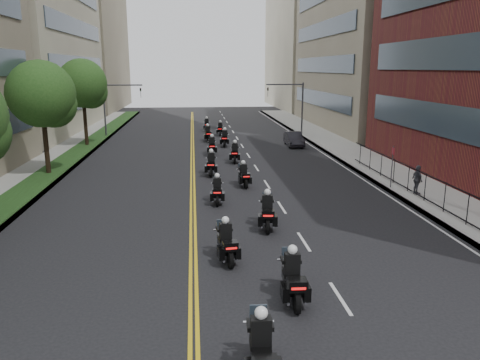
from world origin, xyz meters
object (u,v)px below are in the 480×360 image
at_px(motorcycle_2, 226,244).
at_px(pedestrian_c, 417,180).
at_px(motorcycle_6, 211,165).
at_px(motorcycle_7, 235,154).
at_px(motorcycle_4, 217,191).
at_px(motorcycle_5, 244,176).
at_px(motorcycle_0, 261,353).
at_px(parked_sedan, 294,139).
at_px(motorcycle_8, 212,147).
at_px(motorcycle_11, 220,129).
at_px(motorcycle_12, 207,125).
at_px(motorcycle_3, 267,213).
at_px(motorcycle_10, 208,134).
at_px(motorcycle_9, 225,139).
at_px(motorcycle_1, 293,280).

bearing_deg(motorcycle_2, pedestrian_c, 27.53).
relative_size(motorcycle_6, motorcycle_7, 1.03).
distance_m(motorcycle_4, motorcycle_5, 3.97).
xyz_separation_m(motorcycle_0, parked_sedan, (7.90, 33.17, -0.07)).
bearing_deg(motorcycle_6, motorcycle_8, 91.23).
height_order(motorcycle_0, motorcycle_11, motorcycle_0).
height_order(motorcycle_11, motorcycle_12, motorcycle_12).
xyz_separation_m(parked_sedan, pedestrian_c, (3.19, -18.11, 0.33)).
bearing_deg(motorcycle_5, motorcycle_4, -121.79).
distance_m(motorcycle_3, parked_sedan, 23.36).
bearing_deg(motorcycle_10, motorcycle_2, -94.37).
height_order(motorcycle_7, motorcycle_9, motorcycle_9).
distance_m(motorcycle_1, pedestrian_c, 14.81).
distance_m(motorcycle_5, motorcycle_9, 15.19).
bearing_deg(motorcycle_10, motorcycle_4, -94.37).
distance_m(motorcycle_3, motorcycle_5, 7.85).
bearing_deg(pedestrian_c, motorcycle_0, 141.29).
bearing_deg(parked_sedan, motorcycle_0, -102.06).
relative_size(motorcycle_8, pedestrian_c, 1.42).
bearing_deg(parked_sedan, motorcycle_1, -100.88).
bearing_deg(parked_sedan, motorcycle_5, -111.91).
height_order(motorcycle_4, motorcycle_6, motorcycle_6).
height_order(motorcycle_0, motorcycle_9, motorcycle_0).
distance_m(motorcycle_2, motorcycle_4, 7.82).
xyz_separation_m(motorcycle_0, motorcycle_7, (1.71, 26.00, -0.04)).
height_order(motorcycle_4, parked_sedan, motorcycle_4).
bearing_deg(motorcycle_3, motorcycle_7, 97.44).
bearing_deg(motorcycle_5, motorcycle_12, 88.53).
xyz_separation_m(motorcycle_6, pedestrian_c, (11.37, -6.71, 0.28)).
relative_size(motorcycle_0, motorcycle_11, 1.12).
xyz_separation_m(motorcycle_1, motorcycle_11, (-0.07, 37.15, -0.07)).
bearing_deg(motorcycle_9, motorcycle_11, 96.70).
relative_size(motorcycle_0, motorcycle_10, 1.03).
xyz_separation_m(motorcycle_1, motorcycle_12, (-1.40, 41.03, -0.06)).
distance_m(motorcycle_7, motorcycle_9, 7.66).
height_order(motorcycle_4, motorcycle_8, motorcycle_8).
distance_m(motorcycle_5, motorcycle_10, 18.37).
height_order(motorcycle_5, motorcycle_11, motorcycle_11).
height_order(motorcycle_6, motorcycle_12, motorcycle_6).
height_order(motorcycle_1, motorcycle_2, motorcycle_1).
relative_size(motorcycle_1, motorcycle_12, 1.09).
bearing_deg(motorcycle_1, motorcycle_6, 97.79).
distance_m(motorcycle_6, motorcycle_7, 4.68).
bearing_deg(motorcycle_1, motorcycle_4, 101.02).
xyz_separation_m(motorcycle_2, pedestrian_c, (11.39, 7.96, 0.31)).
relative_size(motorcycle_10, motorcycle_11, 1.09).
height_order(motorcycle_8, motorcycle_10, motorcycle_10).
bearing_deg(motorcycle_12, motorcycle_8, -88.99).
bearing_deg(motorcycle_2, motorcycle_0, -94.94).
height_order(motorcycle_2, motorcycle_5, motorcycle_2).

